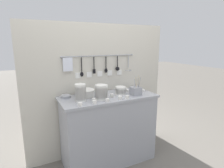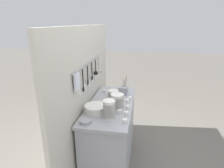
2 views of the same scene
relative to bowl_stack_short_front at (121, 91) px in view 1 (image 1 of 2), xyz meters
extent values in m
plane|color=#666059|center=(-0.17, 0.00, -0.94)|extent=(20.00, 20.00, 0.00)
cube|color=#9EA0A8|center=(-0.17, 0.00, -0.07)|extent=(1.20, 0.51, 0.03)
cube|color=#9EA0A8|center=(-0.17, 0.00, -0.51)|extent=(1.15, 0.49, 0.86)
cube|color=beige|center=(-0.17, 0.30, -0.05)|extent=(2.00, 0.04, 1.78)
cylinder|color=#93969E|center=(-0.17, 0.26, 0.43)|extent=(0.99, 0.01, 0.01)
sphere|color=#93969E|center=(-0.67, 0.26, 0.43)|extent=(0.02, 0.02, 0.02)
sphere|color=#93969E|center=(0.32, 0.26, 0.43)|extent=(0.02, 0.02, 0.02)
cube|color=silver|center=(-0.60, 0.25, 0.34)|extent=(0.12, 0.02, 0.16)
cylinder|color=#93969E|center=(-0.60, 0.26, 0.42)|extent=(0.01, 0.01, 0.02)
cylinder|color=black|center=(-0.43, 0.25, 0.32)|extent=(0.01, 0.01, 0.19)
ellipsoid|color=black|center=(-0.43, 0.25, 0.21)|extent=(0.04, 0.02, 0.06)
cylinder|color=#93969E|center=(-0.43, 0.26, 0.42)|extent=(0.01, 0.01, 0.02)
cylinder|color=black|center=(-0.26, 0.25, 0.34)|extent=(0.01, 0.01, 0.16)
cube|color=black|center=(-0.26, 0.25, 0.23)|extent=(0.04, 0.01, 0.06)
cylinder|color=#93969E|center=(-0.26, 0.26, 0.42)|extent=(0.01, 0.01, 0.02)
cylinder|color=black|center=(-0.09, 0.25, 0.34)|extent=(0.01, 0.01, 0.16)
ellipsoid|color=black|center=(-0.09, 0.25, 0.23)|extent=(0.04, 0.02, 0.06)
cylinder|color=#93969E|center=(-0.09, 0.26, 0.42)|extent=(0.01, 0.01, 0.02)
cylinder|color=black|center=(0.09, 0.25, 0.34)|extent=(0.01, 0.01, 0.15)
sphere|color=black|center=(0.09, 0.25, 0.24)|extent=(0.06, 0.06, 0.06)
cylinder|color=#93969E|center=(0.09, 0.26, 0.42)|extent=(0.01, 0.01, 0.02)
cylinder|color=#93969E|center=(0.26, 0.25, 0.33)|extent=(0.01, 0.01, 0.17)
torus|color=#93969E|center=(0.26, 0.25, 0.21)|extent=(0.10, 0.10, 0.01)
cylinder|color=#93969E|center=(0.26, 0.26, 0.42)|extent=(0.01, 0.01, 0.02)
cube|color=white|center=(-0.47, 0.27, 0.19)|extent=(0.07, 0.01, 0.07)
cube|color=white|center=(-0.32, 0.27, 0.19)|extent=(0.07, 0.01, 0.07)
cube|color=white|center=(-0.17, 0.27, 0.19)|extent=(0.07, 0.01, 0.07)
cube|color=white|center=(-0.02, 0.27, 0.19)|extent=(0.07, 0.01, 0.07)
cube|color=white|center=(0.13, 0.27, 0.19)|extent=(0.07, 0.01, 0.07)
cylinder|color=silver|center=(0.00, 0.00, -0.03)|extent=(0.13, 0.13, 0.05)
cylinder|color=silver|center=(0.00, 0.00, 0.00)|extent=(0.13, 0.13, 0.05)
cylinder|color=silver|center=(0.00, 0.00, 0.03)|extent=(0.13, 0.13, 0.05)
cylinder|color=silver|center=(-0.31, -0.09, -0.02)|extent=(0.14, 0.14, 0.05)
cylinder|color=silver|center=(-0.31, -0.09, 0.01)|extent=(0.14, 0.14, 0.05)
cylinder|color=silver|center=(-0.31, -0.09, 0.04)|extent=(0.14, 0.14, 0.05)
cylinder|color=silver|center=(-0.31, -0.09, 0.07)|extent=(0.14, 0.14, 0.05)
cylinder|color=silver|center=(-0.31, -0.09, 0.10)|extent=(0.14, 0.14, 0.05)
cylinder|color=silver|center=(-0.54, -0.05, -0.02)|extent=(0.12, 0.12, 0.05)
cylinder|color=silver|center=(-0.54, -0.05, 0.01)|extent=(0.12, 0.12, 0.05)
cylinder|color=silver|center=(-0.54, -0.05, 0.03)|extent=(0.12, 0.12, 0.05)
cylinder|color=silver|center=(-0.54, -0.05, 0.06)|extent=(0.12, 0.12, 0.05)
cylinder|color=silver|center=(-0.54, -0.05, 0.09)|extent=(0.12, 0.12, 0.05)
cylinder|color=silver|center=(-0.54, -0.05, 0.12)|extent=(0.12, 0.12, 0.05)
cylinder|color=silver|center=(-0.44, 0.12, -0.05)|extent=(0.24, 0.24, 0.01)
cylinder|color=silver|center=(-0.44, 0.12, -0.04)|extent=(0.24, 0.24, 0.01)
cylinder|color=silver|center=(-0.44, 0.12, -0.03)|extent=(0.24, 0.24, 0.01)
cylinder|color=silver|center=(-0.44, 0.12, -0.02)|extent=(0.24, 0.24, 0.01)
cylinder|color=silver|center=(-0.44, 0.12, -0.01)|extent=(0.24, 0.24, 0.01)
cylinder|color=silver|center=(-0.44, 0.12, 0.00)|extent=(0.24, 0.24, 0.01)
cylinder|color=silver|center=(-0.44, 0.12, 0.01)|extent=(0.24, 0.24, 0.01)
cylinder|color=silver|center=(-0.44, 0.12, 0.01)|extent=(0.24, 0.24, 0.01)
cylinder|color=silver|center=(-0.44, 0.12, 0.02)|extent=(0.24, 0.24, 0.01)
cylinder|color=silver|center=(-0.44, 0.12, 0.03)|extent=(0.24, 0.24, 0.01)
cylinder|color=#93969E|center=(-0.66, 0.16, -0.03)|extent=(0.12, 0.12, 0.03)
cube|color=#93969E|center=(0.16, -0.10, 0.00)|extent=(0.12, 0.12, 0.10)
cylinder|color=#C6B793|center=(0.18, -0.12, 0.09)|extent=(0.01, 0.03, 0.19)
cylinder|color=#C6B793|center=(0.16, -0.13, 0.11)|extent=(0.03, 0.03, 0.21)
cylinder|color=#93969E|center=(0.19, -0.13, 0.09)|extent=(0.03, 0.03, 0.18)
cylinder|color=#C6B793|center=(0.15, -0.11, 0.09)|extent=(0.01, 0.01, 0.18)
cylinder|color=#93969E|center=(0.17, -0.13, 0.09)|extent=(0.03, 0.03, 0.17)
cylinder|color=#93969E|center=(0.16, -0.10, 0.08)|extent=(0.02, 0.02, 0.16)
cylinder|color=#93969E|center=(0.13, -0.12, 0.08)|extent=(0.03, 0.01, 0.16)
cylinder|color=silver|center=(-0.44, -0.21, -0.03)|extent=(0.05, 0.05, 0.04)
cylinder|color=silver|center=(0.16, 0.15, -0.03)|extent=(0.05, 0.05, 0.04)
cylinder|color=silver|center=(-0.60, -0.21, -0.03)|extent=(0.05, 0.05, 0.04)
cylinder|color=silver|center=(-0.41, -0.13, -0.03)|extent=(0.05, 0.05, 0.04)
cylinder|color=silver|center=(0.13, 0.06, -0.03)|extent=(0.05, 0.05, 0.04)
cylinder|color=silver|center=(0.32, -0.03, -0.03)|extent=(0.05, 0.05, 0.04)
cylinder|color=silver|center=(-0.03, -0.21, -0.03)|extent=(0.05, 0.05, 0.04)
cylinder|color=silver|center=(-0.16, -0.05, -0.03)|extent=(0.05, 0.05, 0.04)
cylinder|color=silver|center=(-0.29, -0.21, -0.03)|extent=(0.05, 0.05, 0.04)
cylinder|color=silver|center=(-0.11, -0.18, -0.03)|extent=(0.05, 0.05, 0.04)
camera|label=1|loc=(-1.13, -2.01, 0.60)|focal=30.00mm
camera|label=2|loc=(-2.19, -0.36, 0.88)|focal=30.00mm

